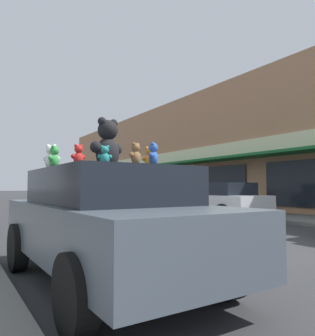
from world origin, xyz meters
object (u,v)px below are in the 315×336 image
at_px(plush_art_car, 106,221).
at_px(teddy_bear_yellow, 108,163).
at_px(teddy_bear_white, 51,157).
at_px(teddy_bear_green, 54,157).
at_px(teddy_bear_giant, 107,145).
at_px(parked_car_far_center, 214,199).
at_px(teddy_bear_red, 78,155).
at_px(parked_car_far_right, 133,196).
at_px(teddy_bear_brown, 136,154).
at_px(teddy_bear_orange, 150,157).
at_px(teddy_bear_teal, 105,155).
at_px(teddy_bear_blue, 153,154).

xyz_separation_m(plush_art_car, teddy_bear_yellow, (0.38, 0.85, 0.82)).
height_order(teddy_bear_white, teddy_bear_green, teddy_bear_white).
relative_size(teddy_bear_giant, parked_car_far_center, 0.17).
distance_m(teddy_bear_red, parked_car_far_right, 14.14).
relative_size(teddy_bear_giant, teddy_bear_brown, 3.08).
distance_m(plush_art_car, teddy_bear_green, 1.05).
bearing_deg(parked_car_far_center, teddy_bear_white, -146.73).
bearing_deg(teddy_bear_green, teddy_bear_brown, 67.82).
height_order(teddy_bear_orange, parked_car_far_right, teddy_bear_orange).
bearing_deg(teddy_bear_red, teddy_bear_white, -97.08).
distance_m(teddy_bear_white, parked_car_far_center, 8.64).
bearing_deg(teddy_bear_teal, plush_art_car, -90.95).
relative_size(teddy_bear_white, teddy_bear_teal, 1.60).
xyz_separation_m(teddy_bear_orange, teddy_bear_brown, (-0.42, -0.41, -0.01)).
relative_size(teddy_bear_yellow, teddy_bear_blue, 1.16).
distance_m(plush_art_car, teddy_bear_red, 1.06).
relative_size(plush_art_car, teddy_bear_teal, 19.15).
xyz_separation_m(plush_art_car, teddy_bear_orange, (0.34, -0.53, 0.81)).
xyz_separation_m(teddy_bear_yellow, teddy_bear_teal, (-0.69, -1.52, -0.04)).
height_order(plush_art_car, teddy_bear_blue, teddy_bear_blue).
relative_size(teddy_bear_orange, teddy_bear_blue, 1.04).
distance_m(teddy_bear_yellow, teddy_bear_green, 1.20).
xyz_separation_m(plush_art_car, teddy_bear_giant, (0.09, 0.19, 1.03)).
distance_m(teddy_bear_white, teddy_bear_green, 0.34).
distance_m(teddy_bear_red, teddy_bear_green, 0.67).
distance_m(teddy_bear_orange, parked_car_far_center, 8.56).
bearing_deg(teddy_bear_teal, teddy_bear_orange, -143.72).
distance_m(teddy_bear_red, teddy_bear_brown, 0.67).
bearing_deg(teddy_bear_giant, teddy_bear_blue, 77.99).
bearing_deg(plush_art_car, teddy_bear_teal, -115.64).
relative_size(plush_art_car, parked_car_far_center, 0.99).
bearing_deg(teddy_bear_red, teddy_bear_orange, 165.02).
bearing_deg(teddy_bear_white, teddy_bear_giant, -159.88).
xyz_separation_m(teddy_bear_yellow, teddy_bear_green, (-1.01, -0.64, -0.00)).
height_order(plush_art_car, teddy_bear_orange, teddy_bear_orange).
relative_size(plush_art_car, teddy_bear_green, 14.32).
xyz_separation_m(teddy_bear_giant, parked_car_far_right, (6.51, 11.54, -1.03)).
bearing_deg(teddy_bear_giant, parked_car_far_right, -134.86).
bearing_deg(plush_art_car, parked_car_far_right, 59.90).
distance_m(teddy_bear_brown, parked_car_far_right, 14.35).
bearing_deg(teddy_bear_giant, plush_art_car, 49.57).
height_order(teddy_bear_red, teddy_bear_teal, teddy_bear_red).
height_order(plush_art_car, teddy_bear_green, teddy_bear_green).
distance_m(plush_art_car, teddy_bear_giant, 1.05).
distance_m(teddy_bear_yellow, parked_car_far_right, 12.56).
bearing_deg(teddy_bear_red, teddy_bear_green, -91.72).
height_order(teddy_bear_white, teddy_bear_teal, teddy_bear_white).
xyz_separation_m(teddy_bear_giant, teddy_bear_white, (-0.68, 0.35, -0.18)).
distance_m(teddy_bear_teal, parked_car_far_right, 14.22).
bearing_deg(teddy_bear_orange, teddy_bear_blue, 90.15).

